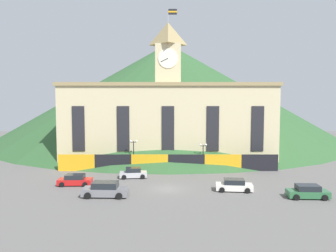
{
  "coord_description": "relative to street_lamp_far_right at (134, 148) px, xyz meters",
  "views": [
    {
      "loc": [
        -0.0,
        -40.92,
        11.15
      ],
      "look_at": [
        0.0,
        6.66,
        7.53
      ],
      "focal_mm": 35.0,
      "sensor_mm": 36.0,
      "label": 1
    }
  ],
  "objects": [
    {
      "name": "ground_plane",
      "position": [
        5.62,
        -11.9,
        -3.53
      ],
      "size": [
        160.0,
        160.0,
        0.0
      ],
      "primitive_type": "plane",
      "color": "#605E5B"
    },
    {
      "name": "civic_building",
      "position": [
        5.62,
        7.1,
        4.12
      ],
      "size": [
        37.91,
        11.79,
        27.67
      ],
      "color": "beige",
      "rests_on": "ground"
    },
    {
      "name": "banner_fence",
      "position": [
        5.62,
        -1.27,
        -2.2
      ],
      "size": [
        35.12,
        0.12,
        2.68
      ],
      "color": "gold",
      "rests_on": "ground"
    },
    {
      "name": "hillside_backdrop",
      "position": [
        5.62,
        45.19,
        10.49
      ],
      "size": [
        98.09,
        98.09,
        28.05
      ],
      "primitive_type": "cone",
      "color": "#2D562D",
      "rests_on": "ground"
    },
    {
      "name": "street_lamp_far_right",
      "position": [
        0.0,
        0.0,
        0.0
      ],
      "size": [
        1.26,
        0.36,
        4.84
      ],
      "color": "black",
      "rests_on": "ground"
    },
    {
      "name": "street_lamp_center",
      "position": [
        11.34,
        0.0,
        -0.39
      ],
      "size": [
        1.26,
        0.36,
        4.24
      ],
      "color": "black",
      "rests_on": "ground"
    },
    {
      "name": "car_silver_hatch",
      "position": [
        0.56,
        -5.92,
        -2.84
      ],
      "size": [
        4.07,
        2.37,
        1.5
      ],
      "rotation": [
        0.0,
        0.0,
        3.26
      ],
      "color": "#B7B7BC",
      "rests_on": "ground"
    },
    {
      "name": "car_red_sedan",
      "position": [
        -6.74,
        -10.06,
        -2.86
      ],
      "size": [
        4.45,
        2.22,
        1.45
      ],
      "rotation": [
        0.0,
        0.0,
        0.03
      ],
      "color": "red",
      "rests_on": "ground"
    },
    {
      "name": "car_white_taxi",
      "position": [
        13.84,
        -12.86,
        -2.84
      ],
      "size": [
        4.67,
        2.52,
        1.5
      ],
      "rotation": [
        0.0,
        0.0,
        -0.11
      ],
      "color": "white",
      "rests_on": "ground"
    },
    {
      "name": "car_gray_pickup",
      "position": [
        -1.72,
        -15.3,
        -2.72
      ],
      "size": [
        5.38,
        2.54,
        1.75
      ],
      "rotation": [
        0.0,
        0.0,
        3.1
      ],
      "color": "slate",
      "rests_on": "ground"
    },
    {
      "name": "car_green_wagon",
      "position": [
        21.7,
        -15.89,
        -2.82
      ],
      "size": [
        4.68,
        2.31,
        1.55
      ],
      "rotation": [
        0.0,
        0.0,
        3.09
      ],
      "color": "#2D663D",
      "rests_on": "ground"
    }
  ]
}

